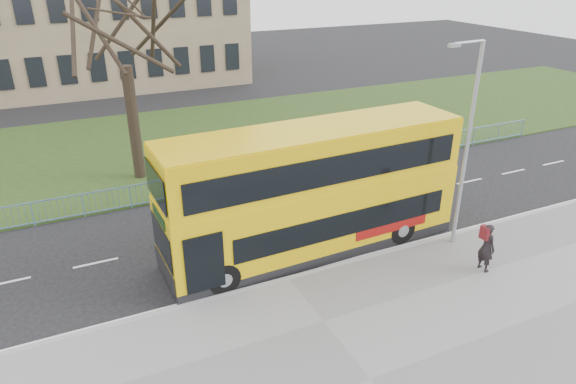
% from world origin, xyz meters
% --- Properties ---
extents(ground, '(120.00, 120.00, 0.00)m').
position_xyz_m(ground, '(0.00, 0.00, 0.00)').
color(ground, black).
rests_on(ground, ground).
extents(pavement, '(80.00, 10.50, 0.12)m').
position_xyz_m(pavement, '(0.00, -6.75, 0.06)').
color(pavement, slate).
rests_on(pavement, ground).
extents(kerb, '(80.00, 0.20, 0.14)m').
position_xyz_m(kerb, '(0.00, -1.55, 0.07)').
color(kerb, gray).
rests_on(kerb, ground).
extents(grass_verge, '(80.00, 15.40, 0.08)m').
position_xyz_m(grass_verge, '(0.00, 14.30, 0.04)').
color(grass_verge, '#223814').
rests_on(grass_verge, ground).
extents(guard_railing, '(40.00, 0.12, 1.10)m').
position_xyz_m(guard_railing, '(0.00, 6.60, 0.55)').
color(guard_railing, '#6791B8').
rests_on(guard_railing, ground).
extents(bare_tree, '(9.37, 9.37, 13.38)m').
position_xyz_m(bare_tree, '(-3.00, 10.00, 6.77)').
color(bare_tree, black).
rests_on(bare_tree, grass_verge).
extents(civic_building, '(30.00, 15.00, 14.00)m').
position_xyz_m(civic_building, '(-5.00, 35.00, 7.00)').
color(civic_building, '#7F6C50').
rests_on(civic_building, ground).
extents(yellow_bus, '(11.53, 3.11, 4.79)m').
position_xyz_m(yellow_bus, '(1.80, 0.09, 2.57)').
color(yellow_bus, '#E4B709').
rests_on(yellow_bus, ground).
extents(pedestrian, '(0.48, 0.69, 1.82)m').
position_xyz_m(pedestrian, '(6.56, -4.00, 1.03)').
color(pedestrian, black).
rests_on(pedestrian, pavement).
extents(street_lamp, '(1.64, 0.32, 7.74)m').
position_xyz_m(street_lamp, '(6.84, -2.01, 4.36)').
color(street_lamp, '#93969B').
rests_on(street_lamp, pavement).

